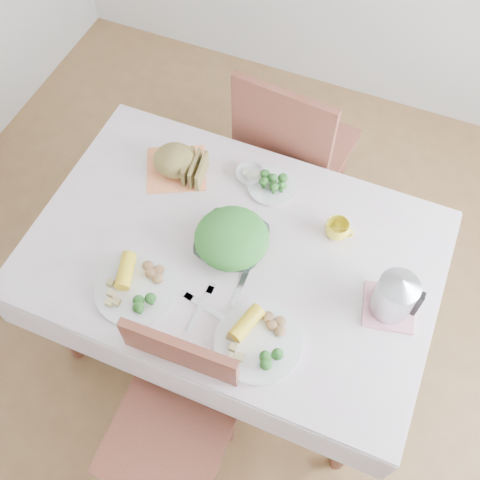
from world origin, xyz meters
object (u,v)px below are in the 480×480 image
at_px(yellow_mug, 337,229).
at_px(electric_kettle, 396,293).
at_px(chair_far, 296,154).
at_px(chair_near, 167,437).
at_px(salad_bowl, 232,243).
at_px(dinner_plate_right, 258,342).
at_px(dinner_plate_left, 137,289).
at_px(dining_table, 234,296).

height_order(yellow_mug, electric_kettle, electric_kettle).
relative_size(chair_far, electric_kettle, 5.38).
xyz_separation_m(chair_near, chair_far, (-0.01, 1.42, -0.00)).
relative_size(salad_bowl, dinner_plate_right, 0.87).
xyz_separation_m(dinner_plate_left, dinner_plate_right, (0.47, -0.02, 0.00)).
xyz_separation_m(salad_bowl, dinner_plate_right, (0.23, -0.31, -0.02)).
bearing_deg(yellow_mug, electric_kettle, -40.29).
distance_m(chair_near, salad_bowl, 0.74).
xyz_separation_m(chair_far, yellow_mug, (0.33, -0.56, 0.33)).
height_order(salad_bowl, dinner_plate_right, salad_bowl).
bearing_deg(dinner_plate_right, yellow_mug, 77.84).
distance_m(chair_near, dinner_plate_right, 0.51).
height_order(dining_table, yellow_mug, yellow_mug).
bearing_deg(electric_kettle, salad_bowl, -169.27).
height_order(dining_table, electric_kettle, electric_kettle).
xyz_separation_m(chair_far, electric_kettle, (0.59, -0.78, 0.42)).
bearing_deg(dinner_plate_left, chair_near, -54.25).
bearing_deg(electric_kettle, dinner_plate_left, -149.29).
bearing_deg(salad_bowl, chair_near, -88.03).
bearing_deg(chair_near, electric_kettle, 46.38).
bearing_deg(chair_far, electric_kettle, 132.75).
xyz_separation_m(dining_table, dinner_plate_right, (0.22, -0.30, 0.40)).
bearing_deg(yellow_mug, salad_bowl, -149.31).
distance_m(salad_bowl, yellow_mug, 0.39).
xyz_separation_m(dinner_plate_left, yellow_mug, (0.58, 0.50, 0.03)).
relative_size(dinner_plate_left, electric_kettle, 1.53).
xyz_separation_m(chair_far, salad_bowl, (-0.01, -0.76, 0.33)).
distance_m(dining_table, dinner_plate_right, 0.55).
bearing_deg(electric_kettle, yellow_mug, 152.22).
distance_m(dinner_plate_left, yellow_mug, 0.76).
height_order(chair_near, yellow_mug, chair_near).
relative_size(dining_table, chair_near, 1.50).
bearing_deg(chair_far, chair_near, 96.26).
bearing_deg(chair_near, chair_far, 89.03).
bearing_deg(chair_near, dinner_plate_right, 57.50).
relative_size(dining_table, electric_kettle, 7.24).
bearing_deg(dinner_plate_right, salad_bowl, 126.04).
height_order(chair_far, yellow_mug, chair_far).
distance_m(dinner_plate_left, electric_kettle, 0.89).
xyz_separation_m(dining_table, dinner_plate_left, (-0.25, -0.28, 0.40)).
distance_m(chair_far, yellow_mug, 0.73).
bearing_deg(salad_bowl, chair_far, 89.38).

